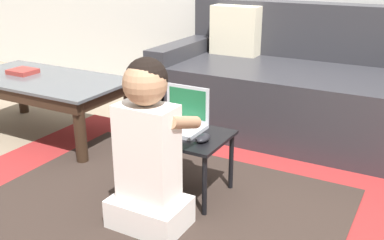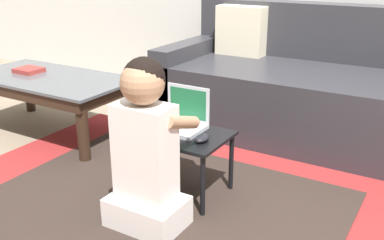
% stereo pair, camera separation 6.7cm
% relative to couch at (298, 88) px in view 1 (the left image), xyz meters
% --- Properties ---
extents(ground_plane, '(16.00, 16.00, 0.00)m').
position_rel_couch_xyz_m(ground_plane, '(-0.17, -1.17, -0.30)').
color(ground_plane, '#7F705B').
extents(area_rug, '(2.36, 1.77, 0.01)m').
position_rel_couch_xyz_m(area_rug, '(-0.26, -1.35, -0.29)').
color(area_rug, maroon).
rests_on(area_rug, ground_plane).
extents(couch, '(1.87, 0.93, 0.85)m').
position_rel_couch_xyz_m(couch, '(0.00, 0.00, 0.00)').
color(couch, '#2D2D33').
rests_on(couch, ground_plane).
extents(coffee_table, '(1.14, 0.59, 0.40)m').
position_rel_couch_xyz_m(coffee_table, '(-1.46, -0.91, 0.04)').
color(coffee_table, '#4C5156').
rests_on(coffee_table, ground_plane).
extents(laptop_desk, '(0.49, 0.35, 0.33)m').
position_rel_couch_xyz_m(laptop_desk, '(-0.26, -1.18, -0.01)').
color(laptop_desk, black).
rests_on(laptop_desk, ground_plane).
extents(laptop, '(0.25, 0.20, 0.21)m').
position_rel_couch_xyz_m(laptop, '(-0.28, -1.12, 0.07)').
color(laptop, '#B7BCC6').
rests_on(laptop, laptop_desk).
extents(computer_mouse, '(0.06, 0.10, 0.03)m').
position_rel_couch_xyz_m(computer_mouse, '(-0.11, -1.22, 0.05)').
color(computer_mouse, black).
rests_on(computer_mouse, laptop_desk).
extents(person_seated, '(0.34, 0.34, 0.78)m').
position_rel_couch_xyz_m(person_seated, '(-0.21, -1.51, 0.08)').
color(person_seated, silver).
rests_on(person_seated, ground_plane).
extents(book_on_table, '(0.17, 0.15, 0.03)m').
position_rel_couch_xyz_m(book_on_table, '(-1.66, -0.90, 0.12)').
color(book_on_table, '#99332D').
rests_on(book_on_table, coffee_table).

